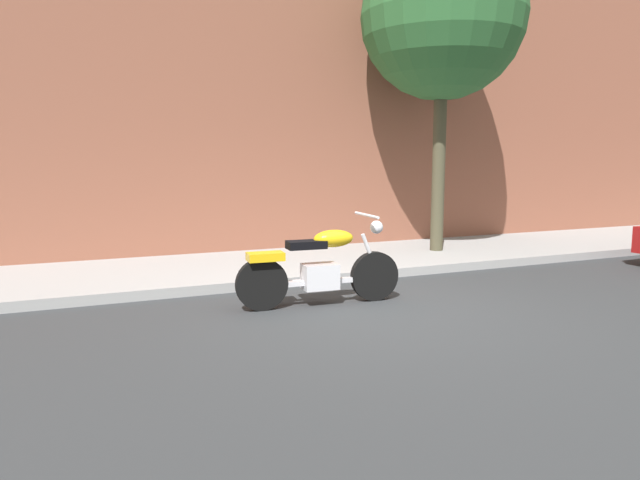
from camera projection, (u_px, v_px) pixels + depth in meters
ground_plane at (378, 310)px, 7.07m from camera, size 60.00×60.00×0.00m
sidewalk at (295, 264)px, 9.70m from camera, size 25.67×2.66×0.14m
building_facade at (263, 17)px, 10.53m from camera, size 25.67×0.50×8.78m
motorcycle at (320, 268)px, 7.22m from camera, size 2.14×0.70×1.14m
street_tree at (443, 17)px, 10.15m from camera, size 2.91×2.91×5.77m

